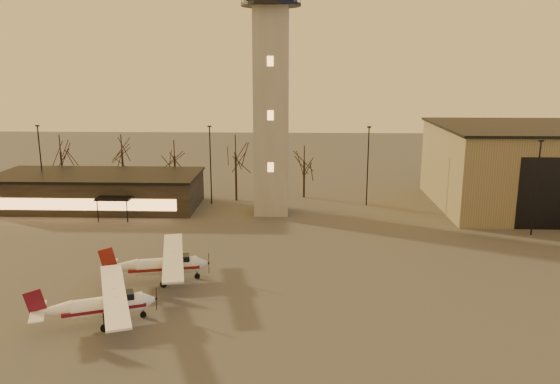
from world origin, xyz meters
name	(u,v)px	position (x,y,z in m)	size (l,w,h in m)	color
ground	(250,328)	(0.00, 0.00, 0.00)	(220.00, 220.00, 0.00)	#44413E
control_tower	(271,76)	(0.00, 30.00, 16.33)	(6.80, 6.80, 32.60)	gray
hangar	(560,167)	(36.00, 33.98, 5.15)	(30.60, 20.60, 10.30)	#807253
terminal	(99,190)	(-21.99, 31.98, 2.16)	(25.40, 12.20, 4.30)	black
light_poles	(276,167)	(0.50, 31.00, 5.41)	(58.50, 12.25, 10.14)	black
tree_row	(175,152)	(-13.70, 39.16, 5.94)	(37.20, 9.20, 8.80)	black
cessna_front	(110,308)	(-9.88, 0.49, 1.08)	(9.17, 11.14, 3.15)	white
cessna_rear	(169,268)	(-7.51, 8.14, 1.11)	(9.38, 11.77, 3.24)	silver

